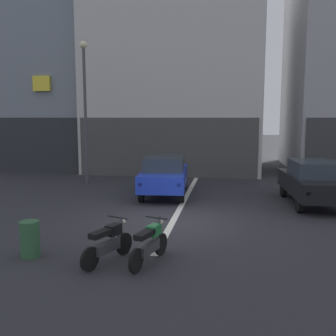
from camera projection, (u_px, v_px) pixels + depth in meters
name	position (u px, v px, depth m)	size (l,w,h in m)	color
ground_plane	(173.00, 221.00, 11.69)	(120.00, 120.00, 0.00)	#2B2B30
lane_centre_line	(192.00, 186.00, 17.55)	(0.20, 18.00, 0.01)	silver
building_corner_left	(39.00, 6.00, 25.26)	(10.02, 8.96, 21.34)	gray
building_mid_block	(179.00, 14.00, 23.87)	(10.04, 9.98, 19.56)	silver
car_blue_crossing_near	(165.00, 174.00, 15.43)	(2.07, 4.22, 1.64)	black
car_black_parked_kerbside	(313.00, 181.00, 13.79)	(2.02, 4.21, 1.64)	black
car_white_down_street	(216.00, 157.00, 21.94)	(1.84, 4.13, 1.64)	black
street_lamp	(85.00, 99.00, 17.62)	(0.36, 0.36, 6.72)	#47474C
motorcycle_black_row_leftmost	(108.00, 242.00, 8.33)	(0.75, 1.57, 0.98)	black
motorcycle_green_row_left_mid	(150.00, 243.00, 8.28)	(0.64, 1.62, 0.98)	black
trash_bin	(30.00, 239.00, 8.64)	(0.44, 0.44, 0.85)	#2D5938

